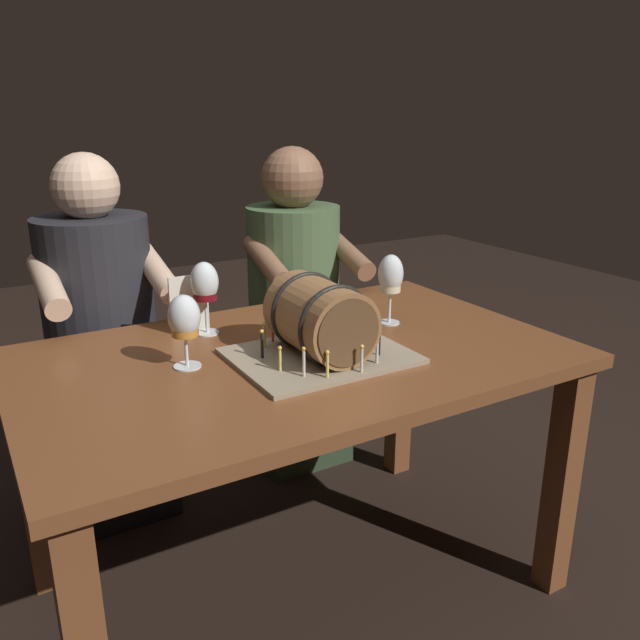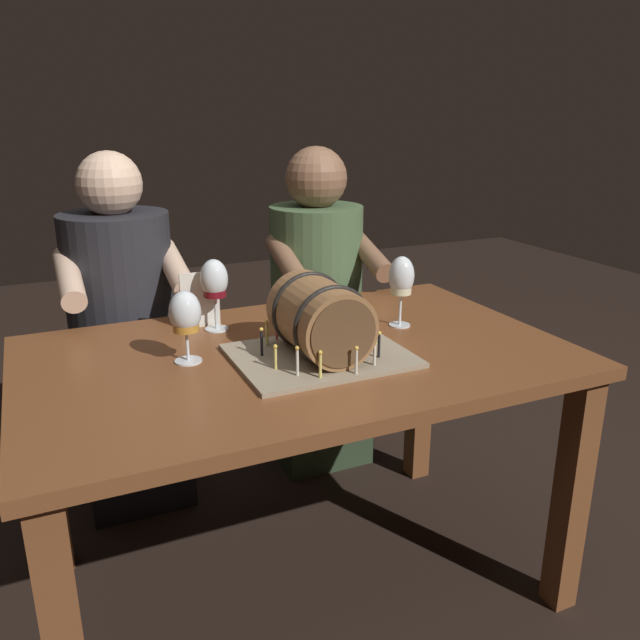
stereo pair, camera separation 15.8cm
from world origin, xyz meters
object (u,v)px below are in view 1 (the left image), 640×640
at_px(wine_glass_red, 205,285).
at_px(wine_glass_amber, 184,320).
at_px(dining_table, 296,390).
at_px(wine_glass_white, 391,277).
at_px(menu_card, 189,304).
at_px(person_seated_right, 295,323).
at_px(person_seated_left, 105,356).
at_px(barrel_cake, 320,323).

height_order(wine_glass_red, wine_glass_amber, wine_glass_red).
relative_size(dining_table, wine_glass_white, 6.78).
height_order(wine_glass_amber, menu_card, wine_glass_amber).
xyz_separation_m(dining_table, wine_glass_white, (0.35, 0.07, 0.24)).
relative_size(dining_table, person_seated_right, 1.15).
distance_m(dining_table, person_seated_right, 0.74).
xyz_separation_m(person_seated_left, person_seated_right, (0.69, -0.00, -0.00)).
bearing_deg(wine_glass_amber, person_seated_left, 96.95).
distance_m(dining_table, menu_card, 0.39).
bearing_deg(wine_glass_red, wine_glass_amber, -122.13).
distance_m(barrel_cake, menu_card, 0.42).
height_order(wine_glass_red, person_seated_right, person_seated_right).
bearing_deg(menu_card, barrel_cake, -59.55).
distance_m(person_seated_left, person_seated_right, 0.69).
bearing_deg(barrel_cake, menu_card, 120.01).
height_order(menu_card, person_seated_left, person_seated_left).
xyz_separation_m(wine_glass_amber, person_seated_left, (-0.07, 0.61, -0.29)).
height_order(wine_glass_white, person_seated_left, person_seated_left).
bearing_deg(menu_card, person_seated_left, 115.88).
relative_size(barrel_cake, person_seated_left, 0.36).
relative_size(wine_glass_red, wine_glass_amber, 1.12).
bearing_deg(person_seated_left, menu_card, -64.56).
height_order(wine_glass_amber, person_seated_left, person_seated_left).
relative_size(wine_glass_amber, person_seated_left, 0.15).
distance_m(wine_glass_amber, person_seated_right, 0.92).
distance_m(dining_table, wine_glass_amber, 0.36).
relative_size(barrel_cake, wine_glass_red, 2.10).
bearing_deg(wine_glass_red, person_seated_right, 39.56).
height_order(wine_glass_red, person_seated_left, person_seated_left).
xyz_separation_m(wine_glass_amber, menu_card, (0.10, 0.25, -0.04)).
height_order(wine_glass_white, person_seated_right, person_seated_right).
xyz_separation_m(dining_table, menu_card, (-0.18, 0.29, 0.19)).
relative_size(wine_glass_white, person_seated_right, 0.17).
relative_size(barrel_cake, person_seated_right, 0.36).
distance_m(wine_glass_white, wine_glass_amber, 0.62).
distance_m(dining_table, barrel_cake, 0.21).
distance_m(wine_glass_red, person_seated_left, 0.55).
height_order(barrel_cake, person_seated_right, person_seated_right).
bearing_deg(menu_card, wine_glass_amber, -110.90).
bearing_deg(wine_glass_red, barrel_cake, -61.00).
height_order(barrel_cake, menu_card, barrel_cake).
distance_m(dining_table, person_seated_left, 0.74).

